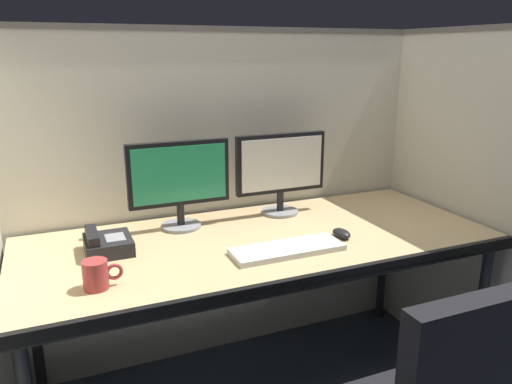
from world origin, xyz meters
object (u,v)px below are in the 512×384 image
object	(u,v)px
keyboard_main	(287,249)
monitor_right	(281,168)
monitor_left	(179,179)
computer_mouse	(341,233)
desk_phone	(107,244)
coffee_mug	(97,275)
desk	(262,250)

from	to	relation	value
keyboard_main	monitor_right	bearing A→B (deg)	67.62
monitor_left	monitor_right	size ratio (longest dim) A/B	1.00
monitor_left	computer_mouse	bearing A→B (deg)	-32.85
keyboard_main	desk_phone	bearing A→B (deg)	157.01
coffee_mug	monitor_right	bearing A→B (deg)	27.92
monitor_right	coffee_mug	bearing A→B (deg)	-152.08
monitor_left	monitor_right	distance (m)	0.48
monitor_right	desk	bearing A→B (deg)	-128.09
keyboard_main	desk_phone	size ratio (longest dim) A/B	2.26
computer_mouse	monitor_left	bearing A→B (deg)	147.15
monitor_left	monitor_right	xyz separation A→B (m)	(0.48, 0.01, 0.00)
desk	monitor_right	size ratio (longest dim) A/B	4.42
keyboard_main	monitor_left	bearing A→B (deg)	125.51
computer_mouse	coffee_mug	xyz separation A→B (m)	(-0.96, -0.08, 0.03)
monitor_left	monitor_right	world-z (taller)	same
monitor_left	keyboard_main	bearing A→B (deg)	-54.49
coffee_mug	monitor_left	bearing A→B (deg)	48.93
coffee_mug	desk_phone	world-z (taller)	coffee_mug
monitor_right	computer_mouse	size ratio (longest dim) A/B	4.48
keyboard_main	coffee_mug	bearing A→B (deg)	-177.56
monitor_right	monitor_left	bearing A→B (deg)	-178.68
monitor_left	desk_phone	size ratio (longest dim) A/B	2.26
monitor_right	keyboard_main	world-z (taller)	monitor_right
desk	monitor_right	bearing A→B (deg)	51.91
monitor_left	desk_phone	world-z (taller)	monitor_left
computer_mouse	coffee_mug	distance (m)	0.96
monitor_left	keyboard_main	world-z (taller)	monitor_left
computer_mouse	coffee_mug	world-z (taller)	coffee_mug
keyboard_main	computer_mouse	bearing A→B (deg)	10.72
computer_mouse	desk_phone	distance (m)	0.92
monitor_right	computer_mouse	bearing A→B (deg)	-76.13
desk	computer_mouse	world-z (taller)	computer_mouse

